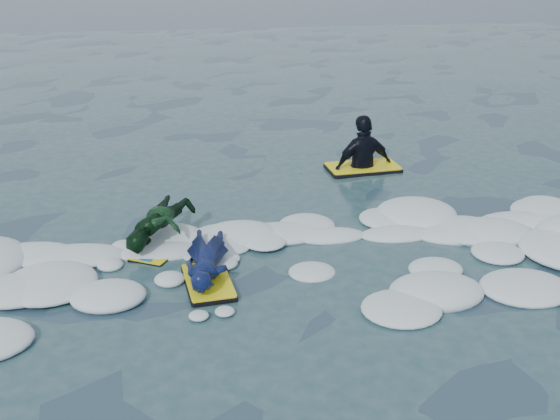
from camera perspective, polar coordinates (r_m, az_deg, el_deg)
The scene contains 5 objects.
ground at distance 7.69m, azimuth -7.87°, elevation -7.74°, with size 120.00×120.00×0.00m, color #1B2D41.
foam_band at distance 8.60m, azimuth -7.99°, elevation -4.30°, with size 12.00×3.10×0.30m, color white, non-canonical shape.
prone_woman_unit at distance 8.17m, azimuth -5.96°, elevation -4.25°, with size 0.68×1.47×0.36m.
prone_child_unit at distance 8.97m, azimuth -9.67°, elevation -1.40°, with size 1.16×1.44×0.51m.
waiting_rider_unit at distance 11.74m, azimuth 6.75°, elevation 3.41°, with size 1.25×0.77×1.79m.
Camera 1 is at (0.09, -6.66, 3.83)m, focal length 45.00 mm.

